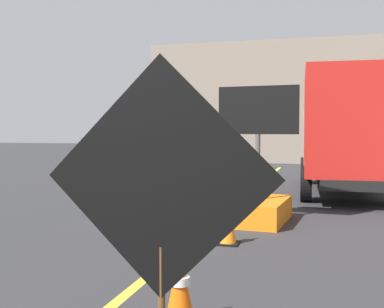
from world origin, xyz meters
name	(u,v)px	position (x,y,z in m)	size (l,w,h in m)	color
lane_center_stripe	(152,273)	(0.00, 6.00, 0.00)	(0.14, 36.00, 0.01)	yellow
roadwork_sign	(161,184)	(1.06, 3.32, 1.47)	(1.63, 0.09, 2.33)	#593819
arrow_board_trailer	(257,198)	(0.83, 9.81, 0.48)	(1.60, 1.89, 2.70)	orange
box_truck	(345,130)	(2.67, 14.71, 1.82)	(2.70, 6.86, 3.38)	black
pickup_car	(172,175)	(-1.63, 11.88, 0.70)	(2.12, 5.19, 1.38)	silver
far_building_block	(311,105)	(1.28, 31.09, 3.38)	(18.07, 8.58, 6.76)	gray
traffic_cone_near_sign	(180,286)	(0.80, 4.61, 0.35)	(0.36, 0.36, 0.71)	black
traffic_cone_mid_lane	(228,221)	(0.63, 7.81, 0.38)	(0.36, 0.36, 0.77)	black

